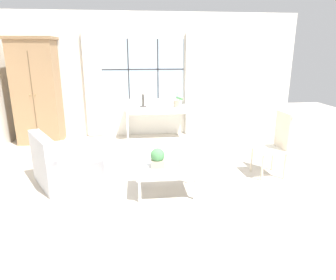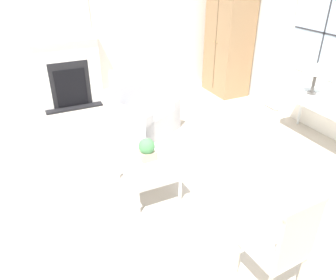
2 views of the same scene
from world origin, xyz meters
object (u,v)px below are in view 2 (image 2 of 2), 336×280
armoire (229,39)px  coffee_table (147,166)px  table_lamp (317,70)px  potted_plant_small (147,149)px  console_table (330,106)px  armchair_upholstered (143,117)px  side_chair_wooden (285,244)px  pillar_candle (154,170)px  fireplace (67,68)px

armoire → coffee_table: 3.84m
table_lamp → potted_plant_small: size_ratio=1.76×
coffee_table → potted_plant_small: potted_plant_small is taller
armoire → potted_plant_small: 3.71m
console_table → armchair_upholstered: armchair_upholstered is taller
console_table → potted_plant_small: (-0.23, -2.80, -0.14)m
side_chair_wooden → armoire: bearing=151.0°
coffee_table → potted_plant_small: bearing=155.5°
side_chair_wooden → pillar_candle: 1.66m
potted_plant_small → table_lamp: bearing=92.2°
table_lamp → side_chair_wooden: 3.17m
side_chair_wooden → console_table: bearing=125.1°
fireplace → armchair_upholstered: (1.59, 0.85, -0.50)m
table_lamp → side_chair_wooden: (2.03, -2.37, -0.54)m
console_table → pillar_candle: bearing=-88.0°
console_table → pillar_candle: size_ratio=12.03×
console_table → armchair_upholstered: size_ratio=1.23×
armchair_upholstered → coffee_table: size_ratio=1.44×
console_table → table_lamp: size_ratio=3.09×
console_table → side_chair_wooden: side_chair_wooden is taller
armoire → coffee_table: bearing=-48.8°
console_table → table_lamp: bearing=-173.8°
armchair_upholstered → side_chair_wooden: bearing=-1.6°
fireplace → table_lamp: (2.88, 3.13, 0.35)m
armoire → table_lamp: size_ratio=4.64×
fireplace → pillar_candle: (3.31, 0.32, -0.33)m
pillar_candle → table_lamp: bearing=98.8°
fireplace → console_table: size_ratio=1.51×
armchair_upholstered → potted_plant_small: armchair_upholstered is taller
fireplace → armoire: (0.61, 3.15, 0.36)m
pillar_candle → armoire: bearing=133.7°
coffee_table → armoire: bearing=131.2°
armoire → potted_plant_small: armoire is taller
armoire → table_lamp: bearing=-0.4°
armchair_upholstered → potted_plant_small: (1.39, -0.49, 0.25)m
console_table → coffee_table: size_ratio=1.77×
table_lamp → coffee_table: table_lamp is taller
console_table → fireplace: bearing=-135.4°
armchair_upholstered → potted_plant_small: size_ratio=4.43×
armchair_upholstered → armoire: bearing=113.2°
side_chair_wooden → potted_plant_small: bearing=-168.5°
console_table → armchair_upholstered: 2.86m
console_table → coffee_table: bearing=-92.6°
table_lamp → side_chair_wooden: table_lamp is taller
table_lamp → armchair_upholstered: (-1.29, -2.28, -0.85)m
fireplace → potted_plant_small: size_ratio=8.22×
fireplace → side_chair_wooden: size_ratio=2.17×
armoire → coffee_table: size_ratio=2.65×
coffee_table → pillar_candle: (0.23, -0.00, 0.09)m
armoire → console_table: bearing=0.5°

